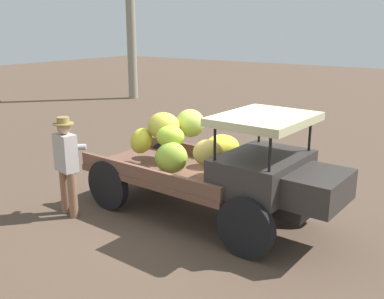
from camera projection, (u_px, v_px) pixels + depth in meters
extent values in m
plane|color=brown|center=(205.00, 218.00, 7.50)|extent=(60.00, 60.00, 0.00)
cube|color=#322E2C|center=(197.00, 186.00, 7.59)|extent=(4.01, 0.60, 0.16)
cylinder|color=black|center=(295.00, 194.00, 7.36)|extent=(0.89, 0.18, 0.89)
cylinder|color=black|center=(245.00, 228.00, 6.14)|extent=(0.89, 0.18, 0.89)
cylinder|color=black|center=(167.00, 163.00, 9.01)|extent=(0.89, 0.18, 0.89)
cylinder|color=black|center=(108.00, 185.00, 7.79)|extent=(0.89, 0.18, 0.89)
cube|color=brown|center=(176.00, 171.00, 7.81)|extent=(3.07, 1.84, 0.10)
cube|color=brown|center=(203.00, 152.00, 8.37)|extent=(3.00, 0.20, 0.22)
cube|color=brown|center=(145.00, 174.00, 7.15)|extent=(3.00, 0.20, 0.22)
cube|color=#322E2C|center=(263.00, 172.00, 6.72)|extent=(1.16, 1.56, 0.55)
cube|color=#322E2C|center=(319.00, 189.00, 6.21)|extent=(0.74, 1.09, 0.44)
cylinder|color=black|center=(310.00, 133.00, 6.81)|extent=(0.04, 0.04, 0.55)
cylinder|color=black|center=(270.00, 152.00, 5.82)|extent=(0.04, 0.04, 0.55)
cylinder|color=black|center=(259.00, 126.00, 7.32)|extent=(0.04, 0.04, 0.55)
cylinder|color=black|center=(215.00, 141.00, 6.34)|extent=(0.04, 0.04, 0.55)
cube|color=#C5BF90|center=(265.00, 119.00, 6.50)|extent=(1.28, 1.57, 0.12)
ellipsoid|color=#AACE36|center=(170.00, 137.00, 7.37)|extent=(0.58, 0.52, 0.39)
ellipsoid|color=gold|center=(169.00, 127.00, 8.30)|extent=(0.50, 0.51, 0.54)
ellipsoid|color=#93B338|center=(171.00, 158.00, 7.23)|extent=(0.62, 0.59, 0.61)
ellipsoid|color=#84B131|center=(168.00, 158.00, 7.47)|extent=(0.63, 0.64, 0.52)
ellipsoid|color=gold|center=(141.00, 141.00, 7.96)|extent=(0.67, 0.69, 0.57)
ellipsoid|color=gold|center=(208.00, 153.00, 6.94)|extent=(0.59, 0.56, 0.50)
ellipsoid|color=gold|center=(222.00, 146.00, 7.82)|extent=(0.85, 0.85, 0.54)
ellipsoid|color=gold|center=(164.00, 126.00, 7.80)|extent=(0.72, 0.69, 0.56)
ellipsoid|color=#A8BF4A|center=(190.00, 123.00, 8.03)|extent=(0.63, 0.66, 0.61)
cylinder|color=#8B6249|center=(65.00, 191.00, 7.64)|extent=(0.15, 0.15, 0.80)
cylinder|color=#8B6249|center=(73.00, 195.00, 7.46)|extent=(0.15, 0.15, 0.80)
cube|color=#B5ADAB|center=(66.00, 153.00, 7.36)|extent=(0.44, 0.31, 0.63)
cylinder|color=#B5ADAB|center=(68.00, 145.00, 7.47)|extent=(0.28, 0.40, 0.10)
cylinder|color=#B5ADAB|center=(74.00, 147.00, 7.33)|extent=(0.37, 0.34, 0.10)
sphere|color=tan|center=(64.00, 128.00, 7.24)|extent=(0.22, 0.22, 0.22)
cylinder|color=olive|center=(63.00, 124.00, 7.22)|extent=(0.34, 0.34, 0.02)
cylinder|color=olive|center=(63.00, 120.00, 7.21)|extent=(0.20, 0.20, 0.10)
cylinder|color=gray|center=(130.00, 6.00, 18.84)|extent=(0.40, 0.40, 7.88)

